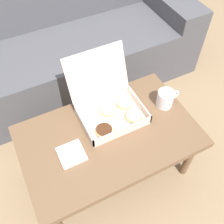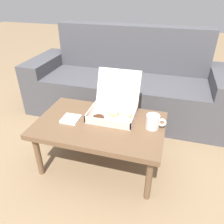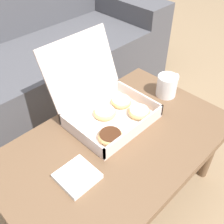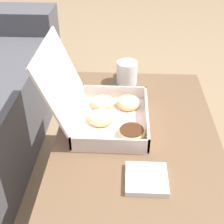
# 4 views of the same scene
# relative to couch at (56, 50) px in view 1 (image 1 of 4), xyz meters

# --- Properties ---
(ground_plane) EXTENTS (12.00, 12.00, 0.00)m
(ground_plane) POSITION_rel_couch_xyz_m (0.00, -0.77, -0.31)
(ground_plane) COLOR #937756
(couch) EXTENTS (2.16, 0.75, 0.92)m
(couch) POSITION_rel_couch_xyz_m (0.00, 0.00, 0.00)
(couch) COLOR #4C4C51
(couch) RESTS_ON ground_plane
(coffee_table) EXTENTS (0.96, 0.59, 0.40)m
(coffee_table) POSITION_rel_couch_xyz_m (0.00, -0.92, 0.05)
(coffee_table) COLOR brown
(coffee_table) RESTS_ON ground_plane
(pastry_box) EXTENTS (0.35, 0.37, 0.32)m
(pastry_box) POSITION_rel_couch_xyz_m (0.08, -0.79, 0.15)
(pastry_box) COLOR silver
(pastry_box) RESTS_ON coffee_table
(coffee_mug) EXTENTS (0.14, 0.10, 0.10)m
(coffee_mug) POSITION_rel_couch_xyz_m (0.39, -0.88, 0.14)
(coffee_mug) COLOR white
(coffee_mug) RESTS_ON coffee_table
(napkin_stack) EXTENTS (0.13, 0.13, 0.02)m
(napkin_stack) POSITION_rel_couch_xyz_m (-0.23, -0.95, 0.10)
(napkin_stack) COLOR white
(napkin_stack) RESTS_ON coffee_table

